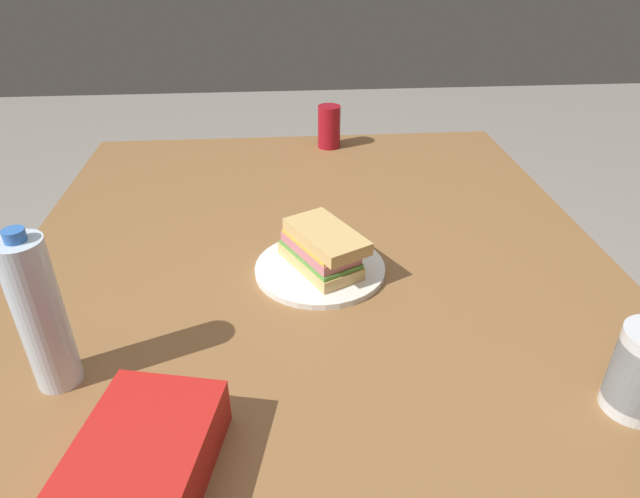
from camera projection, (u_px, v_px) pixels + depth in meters
ground_plane at (316, 491)px, 1.51m from camera, size 8.00×8.00×0.00m
dining_table at (314, 291)px, 1.16m from camera, size 1.42×1.19×0.76m
paper_plate at (320, 268)px, 1.07m from camera, size 0.25×0.25×0.01m
sandwich at (322, 248)px, 1.04m from camera, size 0.20×0.17×0.08m
soda_can_red at (329, 127)px, 1.61m from camera, size 0.07×0.07×0.12m
chip_bag at (141, 465)px, 0.65m from camera, size 0.26×0.20×0.07m
water_bottle_tall at (40, 315)px, 0.76m from camera, size 0.06×0.06×0.25m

